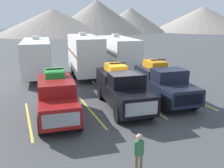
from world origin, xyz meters
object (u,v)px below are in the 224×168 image
pickup_truck_b (122,88)px  camper_trailer_b (85,54)px  pickup_truck_c (163,82)px  camper_trailer_c (118,53)px  pickup_truck_a (57,96)px  camper_trailer_a (37,56)px  person_a (139,152)px

pickup_truck_b → camper_trailer_b: camper_trailer_b is taller
pickup_truck_c → pickup_truck_b: bearing=-176.7°
pickup_truck_c → camper_trailer_c: (0.63, 8.92, 0.74)m
pickup_truck_a → camper_trailer_a: camper_trailer_a is taller
pickup_truck_c → camper_trailer_c: camper_trailer_c is taller
pickup_truck_a → camper_trailer_a: size_ratio=0.63×
pickup_truck_c → person_a: size_ratio=3.73×
camper_trailer_a → pickup_truck_b: bearing=-68.1°
pickup_truck_b → camper_trailer_c: bearing=68.2°
pickup_truck_a → camper_trailer_c: (7.54, 9.28, 0.77)m
camper_trailer_c → person_a: size_ratio=5.44×
pickup_truck_a → camper_trailer_c: 11.98m
pickup_truck_a → pickup_truck_c: bearing=3.0°
pickup_truck_b → pickup_truck_c: (2.99, 0.17, 0.01)m
pickup_truck_a → camper_trailer_b: 9.94m
person_a → camper_trailer_b: bearing=81.1°
camper_trailer_b → camper_trailer_c: size_ratio=0.98×
pickup_truck_b → camper_trailer_a: bearing=111.9°
pickup_truck_c → camper_trailer_a: bearing=125.6°
person_a → camper_trailer_a: bearing=96.1°
camper_trailer_b → person_a: camper_trailer_b is taller
pickup_truck_c → camper_trailer_b: 9.14m
camper_trailer_a → person_a: bearing=-83.9°
pickup_truck_b → pickup_truck_c: 3.00m
camper_trailer_c → person_a: 16.64m
pickup_truck_b → person_a: bearing=-109.0°
person_a → pickup_truck_c: bearing=51.8°
pickup_truck_b → camper_trailer_c: 9.82m
pickup_truck_a → person_a: pickup_truck_a is taller
camper_trailer_c → person_a: camper_trailer_c is taller
camper_trailer_a → camper_trailer_c: bearing=-6.0°
pickup_truck_a → pickup_truck_c: (6.90, 0.36, 0.03)m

